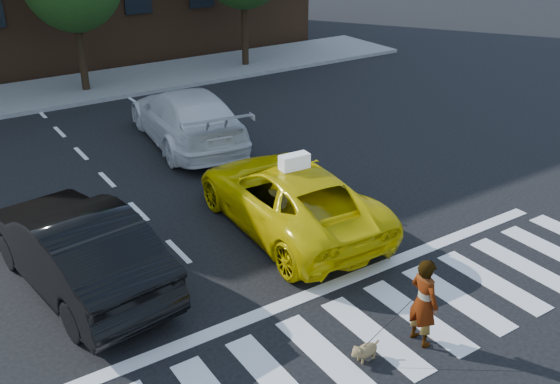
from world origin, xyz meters
name	(u,v)px	position (x,y,z in m)	size (l,w,h in m)	color
ground	(375,336)	(0.00, 0.00, 0.00)	(120.00, 120.00, 0.00)	black
crosswalk	(375,336)	(0.00, 0.00, 0.01)	(13.00, 2.40, 0.01)	silver
stop_line	(319,291)	(0.00, 1.60, 0.01)	(12.00, 0.30, 0.01)	silver
sidewalk_far	(70,90)	(0.00, 17.50, 0.07)	(30.00, 4.00, 0.15)	slate
taxi	(289,196)	(0.97, 4.05, 0.75)	(2.48, 5.37, 1.49)	#DAC204
black_sedan	(76,247)	(-3.68, 4.30, 0.83)	(1.75, 5.03, 1.66)	black
white_suv	(187,117)	(1.40, 10.08, 0.83)	(2.32, 5.70, 1.65)	silver
woman	(424,302)	(0.53, -0.50, 0.79)	(0.58, 0.38, 1.59)	#999999
dog	(365,351)	(-0.55, -0.36, 0.19)	(0.57, 0.21, 0.32)	#94704B
taxi_sign	(294,162)	(0.97, 3.85, 1.65)	(0.65, 0.28, 0.32)	white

